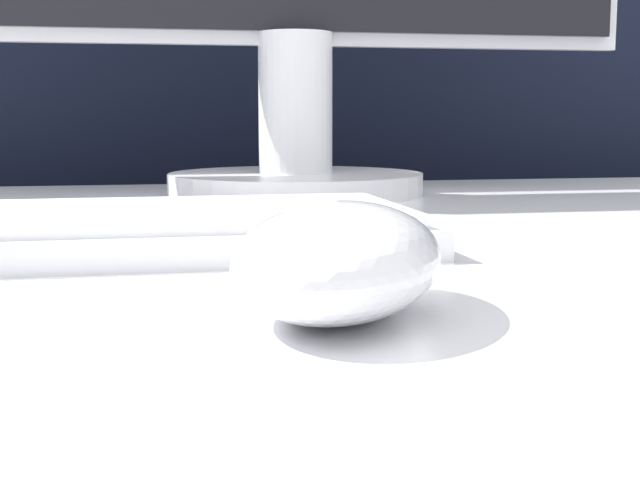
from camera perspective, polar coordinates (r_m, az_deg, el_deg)
partition_panel at (r=1.11m, az=-8.46°, el=2.63°), size 5.00×0.03×1.46m
computer_mouse_near at (r=0.33m, az=1.23°, el=-1.25°), size 0.12×0.14×0.04m
keyboard at (r=0.50m, az=-15.27°, el=0.51°), size 0.38×0.15×0.02m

